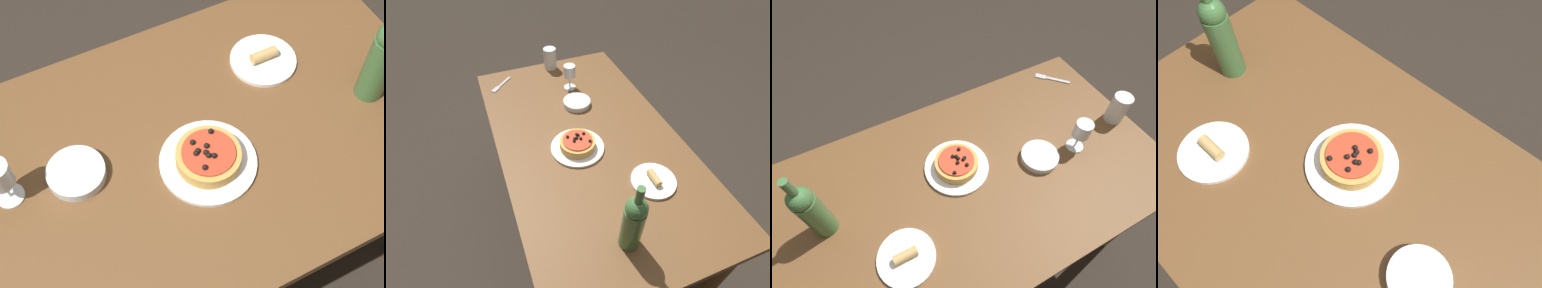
{
  "view_description": "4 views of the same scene",
  "coord_description": "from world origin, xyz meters",
  "views": [
    {
      "loc": [
        0.3,
        0.65,
        1.91
      ],
      "look_at": [
        -0.0,
        0.06,
        0.85
      ],
      "focal_mm": 50.0,
      "sensor_mm": 36.0,
      "label": 1
    },
    {
      "loc": [
        -0.93,
        0.41,
        1.75
      ],
      "look_at": [
        -0.09,
        0.08,
        0.83
      ],
      "focal_mm": 28.0,
      "sensor_mm": 36.0,
      "label": 2
    },
    {
      "loc": [
        -0.3,
        -0.48,
        1.73
      ],
      "look_at": [
        0.02,
        0.12,
        0.81
      ],
      "focal_mm": 28.0,
      "sensor_mm": 36.0,
      "label": 3
    },
    {
      "loc": [
        0.27,
        -0.27,
        1.62
      ],
      "look_at": [
        -0.07,
        0.1,
        0.78
      ],
      "focal_mm": 35.0,
      "sensor_mm": 36.0,
      "label": 4
    }
  ],
  "objects": [
    {
      "name": "ground_plane",
      "position": [
        0.0,
        0.0,
        0.0
      ],
      "size": [
        14.0,
        14.0,
        0.0
      ],
      "primitive_type": "plane",
      "color": "#2D261E"
    },
    {
      "name": "dining_table",
      "position": [
        0.0,
        0.0,
        0.66
      ],
      "size": [
        1.47,
        0.83,
        0.75
      ],
      "color": "brown",
      "rests_on": "ground_plane"
    },
    {
      "name": "dinner_plate",
      "position": [
        -0.04,
        0.07,
        0.75
      ],
      "size": [
        0.25,
        0.25,
        0.01
      ],
      "color": "white",
      "rests_on": "dining_table"
    },
    {
      "name": "pizza",
      "position": [
        -0.04,
        0.07,
        0.78
      ],
      "size": [
        0.16,
        0.16,
        0.05
      ],
      "color": "gold",
      "rests_on": "dinner_plate"
    },
    {
      "name": "wine_glass",
      "position": [
        0.43,
        -0.06,
        0.85
      ],
      "size": [
        0.07,
        0.07,
        0.14
      ],
      "color": "silver",
      "rests_on": "dining_table"
    },
    {
      "name": "wine_bottle",
      "position": [
        -0.53,
        0.07,
        0.88
      ],
      "size": [
        0.07,
        0.07,
        0.32
      ],
      "color": "#3D6B38",
      "rests_on": "dining_table"
    },
    {
      "name": "water_cup",
      "position": [
        0.67,
        -0.03,
        0.81
      ],
      "size": [
        0.08,
        0.08,
        0.13
      ],
      "color": "silver",
      "rests_on": "dining_table"
    },
    {
      "name": "side_bowl",
      "position": [
        0.26,
        -0.05,
        0.76
      ],
      "size": [
        0.15,
        0.15,
        0.03
      ],
      "color": "silver",
      "rests_on": "dining_table"
    },
    {
      "name": "fork",
      "position": [
        0.59,
        0.3,
        0.75
      ],
      "size": [
        0.13,
        0.13,
        0.0
      ],
      "rotation": [
        0.0,
        0.0,
        2.32
      ],
      "color": "#B7B7BC",
      "rests_on": "dining_table"
    },
    {
      "name": "side_plate",
      "position": [
        -0.34,
        -0.16,
        0.76
      ],
      "size": [
        0.19,
        0.19,
        0.04
      ],
      "color": "white",
      "rests_on": "dining_table"
    }
  ]
}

